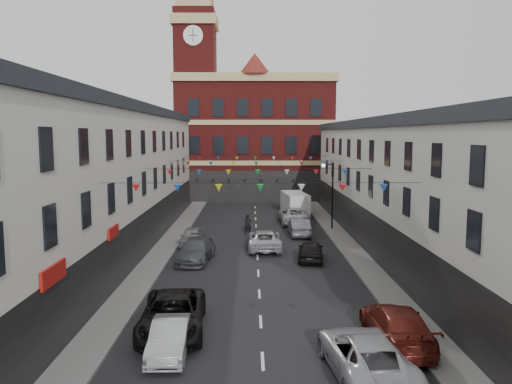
{
  "coord_description": "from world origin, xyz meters",
  "views": [
    {
      "loc": [
        -0.41,
        -29.97,
        8.53
      ],
      "look_at": [
        -0.08,
        7.03,
        4.24
      ],
      "focal_mm": 35.0,
      "sensor_mm": 36.0,
      "label": 1
    }
  ],
  "objects_px": {
    "car_left_b": "(170,337)",
    "car_left_e": "(192,236)",
    "car_left_c": "(172,315)",
    "car_right_e": "(299,227)",
    "car_right_b": "(365,355)",
    "moving_car": "(265,240)",
    "pedestrian": "(248,225)",
    "car_left_d": "(196,250)",
    "street_lamp": "(330,187)",
    "car_right_c": "(396,325)",
    "car_right_d": "(311,251)",
    "car_right_f": "(293,215)",
    "white_van": "(295,204)"
  },
  "relations": [
    {
      "from": "car_left_d",
      "to": "car_right_f",
      "type": "height_order",
      "value": "car_right_f"
    },
    {
      "from": "street_lamp",
      "to": "car_left_d",
      "type": "bearing_deg",
      "value": -134.4
    },
    {
      "from": "car_left_d",
      "to": "car_right_c",
      "type": "distance_m",
      "value": 16.59
    },
    {
      "from": "car_left_d",
      "to": "car_right_c",
      "type": "height_order",
      "value": "car_right_c"
    },
    {
      "from": "car_right_c",
      "to": "moving_car",
      "type": "xyz_separation_m",
      "value": [
        -4.95,
        16.93,
        -0.06
      ]
    },
    {
      "from": "car_right_b",
      "to": "car_right_f",
      "type": "distance_m",
      "value": 30.47
    },
    {
      "from": "car_left_c",
      "to": "car_left_e",
      "type": "height_order",
      "value": "car_left_c"
    },
    {
      "from": "pedestrian",
      "to": "car_right_c",
      "type": "bearing_deg",
      "value": -83.93
    },
    {
      "from": "car_left_c",
      "to": "moving_car",
      "type": "xyz_separation_m",
      "value": [
        4.38,
        15.73,
        -0.08
      ]
    },
    {
      "from": "pedestrian",
      "to": "car_left_e",
      "type": "bearing_deg",
      "value": -147.58
    },
    {
      "from": "street_lamp",
      "to": "pedestrian",
      "type": "xyz_separation_m",
      "value": [
        -7.27,
        -2.17,
        -3.01
      ]
    },
    {
      "from": "car_left_c",
      "to": "car_left_d",
      "type": "distance_m",
      "value": 12.27
    },
    {
      "from": "street_lamp",
      "to": "pedestrian",
      "type": "bearing_deg",
      "value": -163.35
    },
    {
      "from": "car_left_d",
      "to": "white_van",
      "type": "distance_m",
      "value": 20.55
    },
    {
      "from": "car_left_b",
      "to": "car_right_b",
      "type": "bearing_deg",
      "value": -15.76
    },
    {
      "from": "car_right_e",
      "to": "pedestrian",
      "type": "relative_size",
      "value": 2.55
    },
    {
      "from": "car_right_d",
      "to": "car_right_f",
      "type": "xyz_separation_m",
      "value": [
        -0.0,
        14.26,
        0.1
      ]
    },
    {
      "from": "moving_car",
      "to": "car_right_e",
      "type": "bearing_deg",
      "value": -121.54
    },
    {
      "from": "car_right_e",
      "to": "car_right_f",
      "type": "relative_size",
      "value": 0.8
    },
    {
      "from": "car_right_d",
      "to": "pedestrian",
      "type": "bearing_deg",
      "value": -56.43
    },
    {
      "from": "car_right_b",
      "to": "car_right_d",
      "type": "distance_m",
      "value": 16.21
    },
    {
      "from": "car_right_b",
      "to": "moving_car",
      "type": "height_order",
      "value": "car_right_b"
    },
    {
      "from": "car_left_d",
      "to": "white_van",
      "type": "height_order",
      "value": "white_van"
    },
    {
      "from": "street_lamp",
      "to": "moving_car",
      "type": "height_order",
      "value": "street_lamp"
    },
    {
      "from": "car_left_b",
      "to": "moving_car",
      "type": "relative_size",
      "value": 0.76
    },
    {
      "from": "car_right_c",
      "to": "car_right_b",
      "type": "bearing_deg",
      "value": 56.13
    },
    {
      "from": "car_right_d",
      "to": "car_right_f",
      "type": "distance_m",
      "value": 14.26
    },
    {
      "from": "street_lamp",
      "to": "car_left_e",
      "type": "bearing_deg",
      "value": -152.41
    },
    {
      "from": "car_right_c",
      "to": "car_right_d",
      "type": "bearing_deg",
      "value": -80.75
    },
    {
      "from": "car_right_e",
      "to": "car_right_b",
      "type": "bearing_deg",
      "value": 88.76
    },
    {
      "from": "car_right_c",
      "to": "car_left_d",
      "type": "bearing_deg",
      "value": -53.0
    },
    {
      "from": "car_left_e",
      "to": "car_right_b",
      "type": "bearing_deg",
      "value": -65.59
    },
    {
      "from": "car_left_d",
      "to": "car_right_e",
      "type": "bearing_deg",
      "value": 53.75
    },
    {
      "from": "car_left_c",
      "to": "car_right_d",
      "type": "relative_size",
      "value": 1.43
    },
    {
      "from": "car_right_b",
      "to": "car_right_f",
      "type": "relative_size",
      "value": 0.98
    },
    {
      "from": "car_left_b",
      "to": "car_right_f",
      "type": "distance_m",
      "value": 29.53
    },
    {
      "from": "car_left_c",
      "to": "car_right_b",
      "type": "xyz_separation_m",
      "value": [
        7.42,
        -3.9,
        -0.04
      ]
    },
    {
      "from": "car_left_b",
      "to": "pedestrian",
      "type": "bearing_deg",
      "value": 81.4
    },
    {
      "from": "car_right_c",
      "to": "pedestrian",
      "type": "xyz_separation_m",
      "value": [
        -6.22,
        22.27,
        0.1
      ]
    },
    {
      "from": "car_left_b",
      "to": "car_right_e",
      "type": "distance_m",
      "value": 23.93
    },
    {
      "from": "car_right_d",
      "to": "pedestrian",
      "type": "height_order",
      "value": "pedestrian"
    },
    {
      "from": "car_left_c",
      "to": "car_right_e",
      "type": "height_order",
      "value": "car_left_c"
    },
    {
      "from": "car_right_c",
      "to": "car_left_e",
      "type": "bearing_deg",
      "value": -58.95
    },
    {
      "from": "car_left_b",
      "to": "car_left_e",
      "type": "distance_m",
      "value": 19.31
    },
    {
      "from": "car_right_e",
      "to": "moving_car",
      "type": "bearing_deg",
      "value": 57.51
    },
    {
      "from": "car_right_e",
      "to": "pedestrian",
      "type": "bearing_deg",
      "value": -5.39
    },
    {
      "from": "car_left_d",
      "to": "car_right_b",
      "type": "relative_size",
      "value": 0.92
    },
    {
      "from": "white_van",
      "to": "street_lamp",
      "type": "bearing_deg",
      "value": -79.35
    },
    {
      "from": "car_left_e",
      "to": "moving_car",
      "type": "distance_m",
      "value": 5.77
    },
    {
      "from": "car_right_f",
      "to": "car_left_c",
      "type": "bearing_deg",
      "value": 72.27
    }
  ]
}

